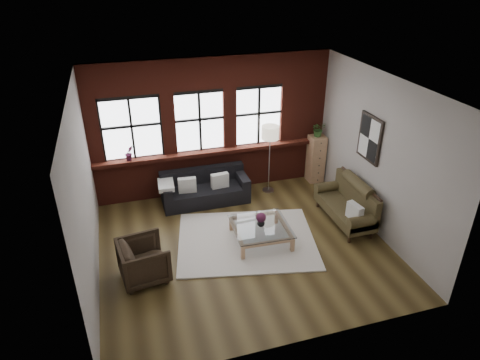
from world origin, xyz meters
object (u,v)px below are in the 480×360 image
object	(u,v)px
vase	(261,223)
floor_lamp	(269,157)
vintage_settee	(345,204)
coffee_table	(261,234)
drawer_chest	(316,159)
dark_sofa	(205,188)
armchair	(144,261)

from	to	relation	value
vase	floor_lamp	xyz separation A→B (m)	(0.86, 1.90, 0.47)
vintage_settee	coffee_table	bearing A→B (deg)	-175.09
vintage_settee	drawer_chest	size ratio (longest dim) A/B	1.39
dark_sofa	coffee_table	xyz separation A→B (m)	(0.72, -1.84, -0.18)
vintage_settee	armchair	bearing A→B (deg)	-171.73
dark_sofa	floor_lamp	world-z (taller)	floor_lamp
vintage_settee	floor_lamp	size ratio (longest dim) A/B	0.92
vase	drawer_chest	xyz separation A→B (m)	(2.16, 2.09, 0.16)
floor_lamp	armchair	bearing A→B (deg)	-143.41
coffee_table	vintage_settee	bearing A→B (deg)	4.91
dark_sofa	vintage_settee	xyz separation A→B (m)	(2.65, -1.68, 0.09)
dark_sofa	armchair	world-z (taller)	armchair
armchair	drawer_chest	bearing A→B (deg)	-68.47
armchair	coffee_table	world-z (taller)	armchair
armchair	drawer_chest	xyz separation A→B (m)	(4.48, 2.54, 0.23)
vase	drawer_chest	bearing A→B (deg)	44.03
coffee_table	vase	bearing A→B (deg)	-153.43
armchair	drawer_chest	distance (m)	5.15
vase	floor_lamp	size ratio (longest dim) A/B	0.09
vintage_settee	armchair	distance (m)	4.29
dark_sofa	drawer_chest	bearing A→B (deg)	4.90
armchair	vase	world-z (taller)	armchair
vase	drawer_chest	distance (m)	3.01
vintage_settee	armchair	world-z (taller)	vintage_settee
dark_sofa	coffee_table	bearing A→B (deg)	-68.76
vase	vintage_settee	bearing A→B (deg)	4.91
coffee_table	vase	world-z (taller)	vase
drawer_chest	vintage_settee	bearing A→B (deg)	-96.81
drawer_chest	coffee_table	bearing A→B (deg)	-135.97
dark_sofa	floor_lamp	distance (m)	1.67
coffee_table	drawer_chest	size ratio (longest dim) A/B	0.92
dark_sofa	drawer_chest	xyz separation A→B (m)	(2.88, 0.25, 0.24)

